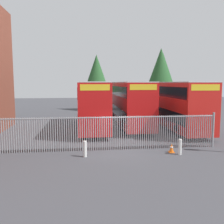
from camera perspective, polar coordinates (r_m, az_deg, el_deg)
ground_plane at (r=23.88m, az=-1.15°, el=-3.66°), size 100.00×100.00×0.00m
palisade_fence at (r=15.73m, az=-2.61°, el=-4.72°), size 15.37×0.14×2.35m
double_decker_bus_near_gate at (r=23.57m, az=14.68°, el=1.93°), size 2.54×10.81×4.42m
double_decker_bus_behind_fence_left at (r=24.27m, az=4.15°, el=2.26°), size 2.54×10.81×4.42m
double_decker_bus_behind_fence_right at (r=23.04m, az=-4.63°, el=2.02°), size 2.54×10.81×4.42m
bollard_near_left at (r=14.56m, az=-6.31°, el=-8.54°), size 0.20×0.20×0.95m
bollard_center_front at (r=15.48m, az=15.54°, el=-7.82°), size 0.20×0.20×0.95m
traffic_cone_by_gate at (r=15.85m, az=13.68°, el=-8.12°), size 0.34×0.34×0.59m
tree_tall_back at (r=42.81m, az=11.29°, el=9.43°), size 5.25×5.25×10.19m
tree_short_side at (r=46.37m, az=11.71°, el=8.72°), size 5.27×5.27×9.81m
tree_mid_row at (r=39.51m, az=-3.61°, el=8.96°), size 4.10×4.10×8.80m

